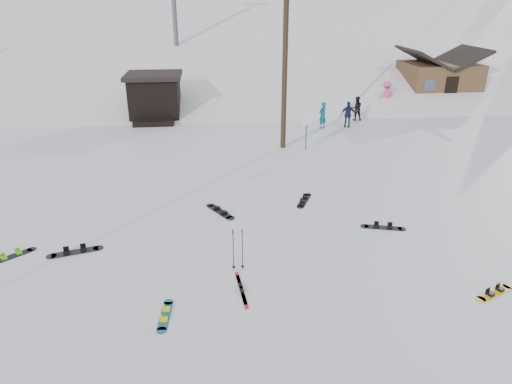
{
  "coord_description": "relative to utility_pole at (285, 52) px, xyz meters",
  "views": [
    {
      "loc": [
        -1.72,
        -8.08,
        7.17
      ],
      "look_at": [
        -0.32,
        5.17,
        1.4
      ],
      "focal_mm": 32.0,
      "sensor_mm": 36.0,
      "label": 1
    }
  ],
  "objects": [
    {
      "name": "ridge_right",
      "position": [
        36.0,
        36.0,
        -15.68
      ],
      "size": [
        45.66,
        93.98,
        54.59
      ],
      "primitive_type": "cube",
      "rotation": [
        0.21,
        -0.05,
        -0.12
      ],
      "color": "white",
      "rests_on": "ground"
    },
    {
      "name": "skier_teal",
      "position": [
        2.85,
        3.35,
        -3.91
      ],
      "size": [
        0.67,
        0.63,
        1.53
      ],
      "primitive_type": "imported",
      "rotation": [
        0.0,
        0.0,
        3.77
      ],
      "color": "#0C6F80",
      "rests_on": "ground"
    },
    {
      "name": "skier_navy",
      "position": [
        4.38,
        3.37,
        -3.92
      ],
      "size": [
        0.95,
        0.54,
        1.53
      ],
      "primitive_type": "imported",
      "rotation": [
        0.0,
        0.0,
        2.94
      ],
      "color": "#1A1C42",
      "rests_on": "ground"
    },
    {
      "name": "board_scatter_c",
      "position": [
        -9.73,
        -9.69,
        -4.66
      ],
      "size": [
        1.16,
        1.01,
        0.1
      ],
      "rotation": [
        0.0,
        0.0,
        0.69
      ],
      "color": "black",
      "rests_on": "ground"
    },
    {
      "name": "board_scatter_f",
      "position": [
        -0.25,
        -6.65,
        -4.65
      ],
      "size": [
        0.78,
        1.34,
        0.1
      ],
      "rotation": [
        0.0,
        0.0,
        1.13
      ],
      "color": "black",
      "rests_on": "ground"
    },
    {
      "name": "skier_pink",
      "position": [
        8.28,
        7.68,
        -3.74
      ],
      "size": [
        1.36,
        1.0,
        1.88
      ],
      "primitive_type": "imported",
      "rotation": [
        0.0,
        0.0,
        3.42
      ],
      "color": "#E9528F",
      "rests_on": "ground"
    },
    {
      "name": "trail_sign",
      "position": [
        1.1,
        -0.42,
        -3.41
      ],
      "size": [
        0.5,
        0.09,
        1.85
      ],
      "color": "#595B60",
      "rests_on": "ground"
    },
    {
      "name": "ground",
      "position": [
        -2.0,
        -14.0,
        -4.68
      ],
      "size": [
        200.0,
        200.0,
        0.0
      ],
      "primitive_type": "plane",
      "color": "white",
      "rests_on": "ground"
    },
    {
      "name": "board_scatter_d",
      "position": [
        1.94,
        -9.08,
        -4.65
      ],
      "size": [
        1.45,
        0.6,
        0.1
      ],
      "rotation": [
        0.0,
        0.0,
        -0.27
      ],
      "color": "black",
      "rests_on": "ground"
    },
    {
      "name": "ski_poles",
      "position": [
        -3.06,
        -11.02,
        -4.04
      ],
      "size": [
        0.34,
        0.09,
        1.25
      ],
      "color": "black",
      "rests_on": "ground"
    },
    {
      "name": "skier_dark",
      "position": [
        5.38,
        4.98,
        -3.94
      ],
      "size": [
        0.75,
        0.6,
        1.48
      ],
      "primitive_type": "imported",
      "rotation": [
        0.0,
        0.0,
        3.08
      ],
      "color": "black",
      "rests_on": "ground"
    },
    {
      "name": "treeline_crest",
      "position": [
        -2.0,
        72.0,
        -4.68
      ],
      "size": [
        50.0,
        6.0,
        10.0
      ],
      "primitive_type": null,
      "color": "black",
      "rests_on": "ski_slope"
    },
    {
      "name": "board_scatter_e",
      "position": [
        3.54,
        -12.9,
        -4.66
      ],
      "size": [
        1.31,
        0.72,
        0.1
      ],
      "rotation": [
        0.0,
        0.0,
        0.41
      ],
      "color": "yellow",
      "rests_on": "ground"
    },
    {
      "name": "utility_pole",
      "position": [
        0.0,
        0.0,
        0.0
      ],
      "size": [
        2.0,
        0.26,
        9.0
      ],
      "color": "#3A2819",
      "rests_on": "ground"
    },
    {
      "name": "hero_skis",
      "position": [
        -3.04,
        -12.06,
        -4.66
      ],
      "size": [
        0.25,
        1.66,
        0.09
      ],
      "rotation": [
        0.0,
        0.0,
        0.09
      ],
      "color": "#B41223",
      "rests_on": "ground"
    },
    {
      "name": "lift_hut",
      "position": [
        -7.0,
        6.94,
        -3.32
      ],
      "size": [
        3.4,
        4.1,
        2.75
      ],
      "color": "black",
      "rests_on": "ground"
    },
    {
      "name": "board_scatter_b",
      "position": [
        -3.45,
        -7.28,
        -4.65
      ],
      "size": [
        0.99,
        1.43,
        0.11
      ],
      "rotation": [
        0.0,
        0.0,
        2.12
      ],
      "color": "black",
      "rests_on": "ground"
    },
    {
      "name": "ski_slope",
      "position": [
        -2.0,
        41.0,
        -16.68
      ],
      "size": [
        60.0,
        85.24,
        65.97
      ],
      "primitive_type": "cube",
      "rotation": [
        0.31,
        0.0,
        0.0
      ],
      "color": "white",
      "rests_on": "ground"
    },
    {
      "name": "cabin",
      "position": [
        13.0,
        10.0,
        -3.2
      ],
      "size": [
        5.39,
        4.4,
        3.77
      ],
      "color": "brown",
      "rests_on": "ground"
    },
    {
      "name": "hero_snowboard",
      "position": [
        -4.97,
        -12.94,
        -4.66
      ],
      "size": [
        0.33,
        1.3,
        0.09
      ],
      "rotation": [
        0.0,
        0.0,
        1.49
      ],
      "color": "#16648F",
      "rests_on": "ground"
    },
    {
      "name": "board_scatter_a",
      "position": [
        -7.92,
        -9.63,
        -4.65
      ],
      "size": [
        1.6,
        0.65,
        0.11
      ],
      "rotation": [
        0.0,
        0.0,
        0.26
      ],
      "color": "black",
      "rests_on": "ground"
    }
  ]
}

